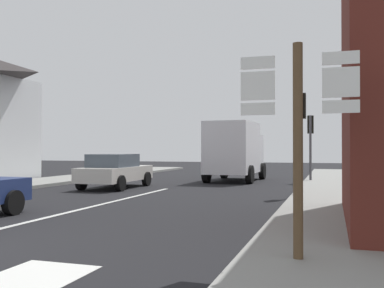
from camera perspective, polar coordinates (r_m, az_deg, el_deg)
name	(u,v)px	position (r m, az deg, el deg)	size (l,w,h in m)	color
ground_plane	(148,193)	(17.05, -5.69, -6.32)	(80.00, 80.00, 0.00)	black
sidewalk_right	(339,205)	(13.69, 18.32, -7.40)	(3.03, 44.00, 0.14)	gray
lane_centre_stripe	(94,206)	(13.49, -12.46, -7.80)	(0.16, 12.00, 0.01)	silver
lane_turn_arrow	(15,285)	(6.16, -21.72, -16.47)	(1.20, 2.20, 0.01)	silver
sedan_far	(115,170)	(19.48, -9.84, -3.36)	(2.01, 4.22, 1.47)	beige
delivery_truck	(235,150)	(23.41, 5.53, -0.73)	(2.60, 5.06, 3.05)	silver
route_sign_post	(298,134)	(6.49, 13.44, 1.31)	(1.66, 0.14, 3.20)	brown
traffic_light_far_right	(310,133)	(23.08, 14.96, 1.38)	(0.30, 0.49, 3.37)	#47474C
traffic_light_near_right	(301,120)	(16.23, 13.87, 3.01)	(0.30, 0.49, 3.67)	#47474C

